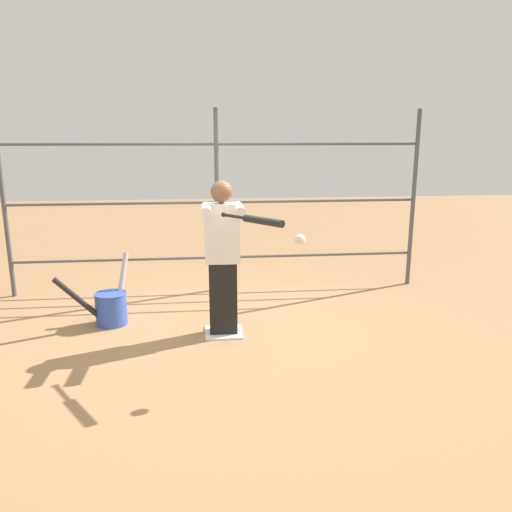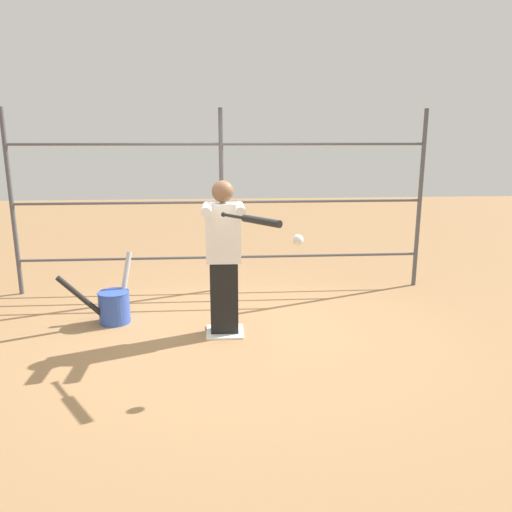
{
  "view_description": "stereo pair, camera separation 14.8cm",
  "coord_description": "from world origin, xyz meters",
  "px_view_note": "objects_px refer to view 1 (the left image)",
  "views": [
    {
      "loc": [
        0.19,
        5.12,
        2.1
      ],
      "look_at": [
        -0.31,
        0.41,
        0.96
      ],
      "focal_mm": 35.0,
      "sensor_mm": 36.0,
      "label": 1
    },
    {
      "loc": [
        0.04,
        5.13,
        2.1
      ],
      "look_at": [
        -0.31,
        0.41,
        0.96
      ],
      "focal_mm": 35.0,
      "sensor_mm": 36.0,
      "label": 2
    }
  ],
  "objects_px": {
    "batter": "(223,254)",
    "bat_bucket": "(110,307)",
    "softball_in_flight": "(300,240)",
    "baseball_bat_swinging": "(258,220)"
  },
  "relations": [
    {
      "from": "batter",
      "to": "softball_in_flight",
      "type": "relative_size",
      "value": 17.29
    },
    {
      "from": "batter",
      "to": "baseball_bat_swinging",
      "type": "distance_m",
      "value": 1.0
    },
    {
      "from": "batter",
      "to": "bat_bucket",
      "type": "height_order",
      "value": "batter"
    },
    {
      "from": "softball_in_flight",
      "to": "bat_bucket",
      "type": "bearing_deg",
      "value": -36.81
    },
    {
      "from": "batter",
      "to": "softball_in_flight",
      "type": "distance_m",
      "value": 1.23
    },
    {
      "from": "softball_in_flight",
      "to": "bat_bucket",
      "type": "relative_size",
      "value": 0.12
    },
    {
      "from": "baseball_bat_swinging",
      "to": "softball_in_flight",
      "type": "relative_size",
      "value": 7.27
    },
    {
      "from": "baseball_bat_swinging",
      "to": "bat_bucket",
      "type": "height_order",
      "value": "baseball_bat_swinging"
    },
    {
      "from": "bat_bucket",
      "to": "batter",
      "type": "bearing_deg",
      "value": 161.66
    },
    {
      "from": "bat_bucket",
      "to": "softball_in_flight",
      "type": "bearing_deg",
      "value": 143.19
    }
  ]
}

